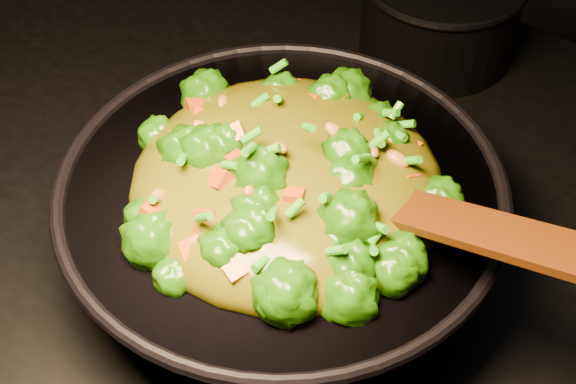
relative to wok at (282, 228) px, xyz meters
The scene contains 4 objects.
wok is the anchor object (origin of this frame).
stir_fry 0.11m from the wok, ahead, with size 0.31×0.31×0.11m, color #215E06, non-canonical shape.
spatula 0.21m from the wok, ahead, with size 0.32×0.05×0.01m, color #391406.
back_pot 0.43m from the wok, 99.49° to the left, with size 0.21×0.21×0.12m, color black.
Camera 1 is at (0.38, -0.56, 1.65)m, focal length 55.00 mm.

